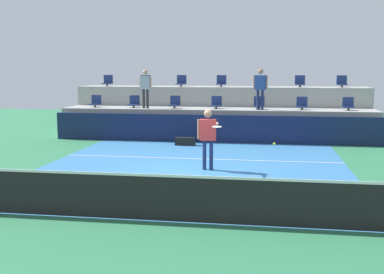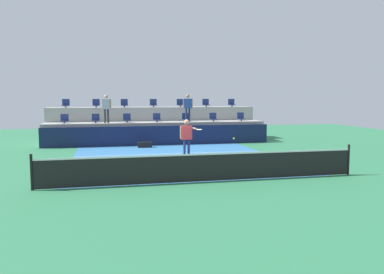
{
  "view_description": "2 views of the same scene",
  "coord_description": "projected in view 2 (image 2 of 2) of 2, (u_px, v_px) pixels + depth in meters",
  "views": [
    {
      "loc": [
        2.07,
        -12.42,
        2.85
      ],
      "look_at": [
        0.37,
        -1.65,
        1.3
      ],
      "focal_mm": 44.14,
      "sensor_mm": 36.0,
      "label": 1
    },
    {
      "loc": [
        -3.14,
        -15.85,
        2.69
      ],
      "look_at": [
        0.21,
        -1.25,
        1.17
      ],
      "focal_mm": 36.32,
      "sensor_mm": 36.0,
      "label": 2
    }
  ],
  "objects": [
    {
      "name": "stadium_chair_upper_mid_left",
      "position": [
        124.0,
        104.0,
        24.47
      ],
      "size": [
        0.44,
        0.4,
        0.52
      ],
      "color": "#2D2D33",
      "rests_on": "seating_tier_upper"
    },
    {
      "name": "stadium_chair_lower_left",
      "position": [
        96.0,
        119.0,
        22.42
      ],
      "size": [
        0.44,
        0.4,
        0.52
      ],
      "color": "#2D2D33",
      "rests_on": "seating_tier_lower"
    },
    {
      "name": "stadium_chair_lower_far_left",
      "position": [
        64.0,
        119.0,
        22.03
      ],
      "size": [
        0.44,
        0.4,
        0.52
      ],
      "color": "#2D2D33",
      "rests_on": "seating_tier_lower"
    },
    {
      "name": "court_service_line",
      "position": [
        171.0,
        154.0,
        18.67
      ],
      "size": [
        9.0,
        0.06,
        0.0
      ],
      "primitive_type": "cube",
      "color": "white",
      "rests_on": "ground_plane"
    },
    {
      "name": "equipment_bag",
      "position": [
        145.0,
        145.0,
        21.07
      ],
      "size": [
        0.76,
        0.28,
        0.3
      ],
      "primitive_type": "cube",
      "color": "black",
      "rests_on": "ground_plane"
    },
    {
      "name": "sponsor_backboard",
      "position": [
        160.0,
        135.0,
        22.11
      ],
      "size": [
        13.0,
        0.16,
        1.1
      ],
      "primitive_type": "cube",
      "color": "#141E42",
      "rests_on": "ground_plane"
    },
    {
      "name": "stadium_chair_lower_far_right",
      "position": [
        241.0,
        117.0,
        24.39
      ],
      "size": [
        0.44,
        0.4,
        0.52
      ],
      "color": "#2D2D33",
      "rests_on": "seating_tier_lower"
    },
    {
      "name": "court_inner_paint",
      "position": [
        176.0,
        158.0,
        17.31
      ],
      "size": [
        9.0,
        10.0,
        0.01
      ],
      "primitive_type": "cube",
      "color": "teal",
      "rests_on": "ground_plane"
    },
    {
      "name": "stadium_chair_upper_far_left",
      "position": [
        66.0,
        104.0,
        23.68
      ],
      "size": [
        0.44,
        0.4,
        0.52
      ],
      "color": "#2D2D33",
      "rests_on": "seating_tier_upper"
    },
    {
      "name": "tennis_ball",
      "position": [
        234.0,
        138.0,
        16.57
      ],
      "size": [
        0.07,
        0.07,
        0.07
      ],
      "color": "#CCE033"
    },
    {
      "name": "stadium_chair_upper_far_right",
      "position": [
        232.0,
        103.0,
        26.05
      ],
      "size": [
        0.44,
        0.4,
        0.52
      ],
      "color": "#2D2D33",
      "rests_on": "seating_tier_upper"
    },
    {
      "name": "spectator_leaning_on_rail",
      "position": [
        188.0,
        105.0,
        23.16
      ],
      "size": [
        0.58,
        0.25,
        1.66
      ],
      "color": "navy",
      "rests_on": "seating_tier_lower"
    },
    {
      "name": "stadium_chair_upper_center",
      "position": [
        153.0,
        104.0,
        24.88
      ],
      "size": [
        0.44,
        0.4,
        0.52
      ],
      "color": "#2D2D33",
      "rests_on": "seating_tier_upper"
    },
    {
      "name": "ground_plane",
      "position": [
        180.0,
        162.0,
        16.34
      ],
      "size": [
        40.0,
        40.0,
        0.0
      ],
      "primitive_type": "plane",
      "color": "#2D754C"
    },
    {
      "name": "seating_tier_upper",
      "position": [
        153.0,
        123.0,
        25.06
      ],
      "size": [
        13.0,
        1.8,
        2.1
      ],
      "primitive_type": "cube",
      "color": "#9E9E99",
      "rests_on": "ground_plane"
    },
    {
      "name": "tennis_net",
      "position": [
        205.0,
        166.0,
        12.41
      ],
      "size": [
        10.48,
        0.08,
        1.07
      ],
      "color": "black",
      "rests_on": "ground_plane"
    },
    {
      "name": "stadium_chair_lower_mid_left",
      "position": [
        127.0,
        119.0,
        22.82
      ],
      "size": [
        0.44,
        0.4,
        0.52
      ],
      "color": "#2D2D33",
      "rests_on": "seating_tier_lower"
    },
    {
      "name": "stadium_chair_upper_right",
      "position": [
        206.0,
        104.0,
        25.65
      ],
      "size": [
        0.44,
        0.4,
        0.52
      ],
      "color": "#2D2D33",
      "rests_on": "seating_tier_upper"
    },
    {
      "name": "stadium_chair_upper_mid_right",
      "position": [
        180.0,
        104.0,
        25.27
      ],
      "size": [
        0.44,
        0.4,
        0.52
      ],
      "color": "#2D2D33",
      "rests_on": "seating_tier_upper"
    },
    {
      "name": "stadium_chair_upper_left",
      "position": [
        96.0,
        104.0,
        24.08
      ],
      "size": [
        0.44,
        0.4,
        0.52
      ],
      "color": "#2D2D33",
      "rests_on": "seating_tier_upper"
    },
    {
      "name": "stadium_chair_lower_right",
      "position": [
        213.0,
        118.0,
        23.99
      ],
      "size": [
        0.44,
        0.4,
        0.52
      ],
      "color": "#2D2D33",
      "rests_on": "seating_tier_lower"
    },
    {
      "name": "stadium_chair_lower_mid_right",
      "position": [
        186.0,
        118.0,
        23.6
      ],
      "size": [
        0.44,
        0.4,
        0.52
      ],
      "color": "#2D2D33",
      "rests_on": "seating_tier_lower"
    },
    {
      "name": "stadium_chair_lower_center",
      "position": [
        157.0,
        118.0,
        23.21
      ],
      "size": [
        0.44,
        0.4,
        0.52
      ],
      "color": "#2D2D33",
      "rests_on": "seating_tier_lower"
    },
    {
      "name": "spectator_in_grey",
      "position": [
        106.0,
        106.0,
        22.11
      ],
      "size": [
        0.57,
        0.27,
        1.62
      ],
      "color": "#2D2D33",
      "rests_on": "seating_tier_lower"
    },
    {
      "name": "tennis_player",
      "position": [
        187.0,
        135.0,
        17.09
      ],
      "size": [
        0.8,
        1.19,
        1.74
      ],
      "color": "navy",
      "rests_on": "ground_plane"
    },
    {
      "name": "seating_tier_lower",
      "position": [
        157.0,
        132.0,
        23.36
      ],
      "size": [
        13.0,
        1.8,
        1.25
      ],
      "primitive_type": "cube",
      "color": "#9E9E99",
      "rests_on": "ground_plane"
    }
  ]
}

